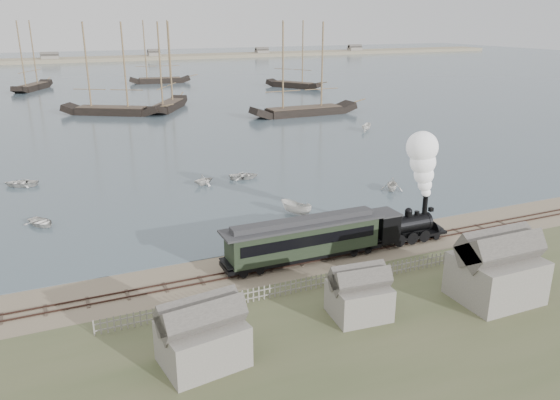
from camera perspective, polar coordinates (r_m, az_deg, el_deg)
name	(u,v)px	position (r m, az deg, el deg)	size (l,w,h in m)	color
ground	(270,258)	(49.93, -1.07, -6.03)	(600.00, 600.00, 0.00)	gray
harbor_water	(88,77)	(213.64, -19.40, 12.00)	(600.00, 336.00, 0.06)	#455863
rail_track	(279,266)	(48.25, -0.14, -6.89)	(120.00, 1.80, 0.16)	#3C2720
picket_fence_west	(226,308)	(42.09, -5.63, -11.13)	(19.00, 0.10, 1.20)	slate
picket_fence_east	(434,266)	(50.13, 15.78, -6.68)	(15.00, 0.10, 1.20)	slate
shed_left	(204,363)	(36.39, -7.97, -16.48)	(5.00, 4.00, 4.10)	slate
shed_mid	(358,316)	(41.29, 8.17, -11.87)	(4.00, 3.50, 3.60)	slate
shed_right	(493,298)	(46.24, 21.37, -9.54)	(6.00, 5.00, 5.10)	slate
far_spit	(72,62)	(293.17, -20.87, 13.36)	(500.00, 20.00, 1.80)	tan
locomotive	(419,194)	(53.66, 14.33, 0.60)	(8.31, 3.10, 10.36)	black
passenger_coach	(303,238)	(48.26, 2.47, -3.99)	(14.91, 2.88, 3.62)	black
beached_dinghy	(272,251)	(50.13, -0.88, -5.37)	(4.25, 3.03, 0.88)	silver
rowboat_0	(41,222)	(62.30, -23.69, -2.12)	(3.62, 2.58, 0.75)	silver
rowboat_1	(204,180)	(71.35, -8.00, 2.13)	(2.81, 2.43, 1.48)	silver
rowboat_2	(296,208)	(60.04, 1.69, -0.86)	(3.90, 1.47, 1.51)	silver
rowboat_3	(244,176)	(73.78, -3.80, 2.56)	(3.95, 2.82, 0.82)	silver
rowboat_4	(392,184)	(69.77, 11.64, 1.63)	(3.17, 2.73, 1.67)	silver
rowboat_5	(366,127)	(106.43, 8.99, 7.51)	(3.59, 1.35, 1.39)	silver
rowboat_6	(21,183)	(77.86, -25.45, 1.64)	(4.23, 3.02, 0.88)	silver
schooner_2	(108,69)	(127.85, -17.57, 12.95)	(22.27, 5.14, 20.00)	black
schooner_3	(166,66)	(131.59, -11.83, 13.54)	(19.07, 4.40, 20.00)	black
schooner_4	(305,69)	(121.74, 2.61, 13.52)	(24.67, 5.69, 20.00)	black
schooner_5	(294,54)	(170.77, 1.44, 14.99)	(18.51, 4.27, 20.00)	black
schooner_7	(28,55)	(180.95, -24.82, 13.55)	(18.99, 4.38, 20.00)	black
schooner_8	(158,52)	(187.30, -12.62, 14.89)	(19.46, 4.49, 20.00)	black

